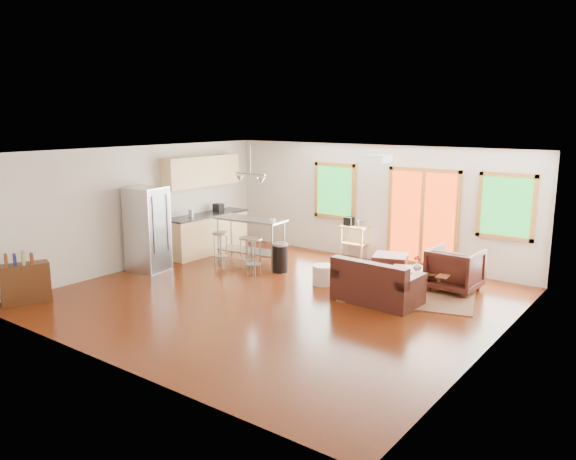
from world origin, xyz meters
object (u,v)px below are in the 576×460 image
Objects in this scene: rug at (409,294)px; refrigerator at (148,229)px; island at (251,232)px; armchair at (455,268)px; loveseat at (376,285)px; coffee_table at (418,272)px; kitchen_cart at (354,230)px; ottoman at (390,265)px.

refrigerator is (-5.14, -1.76, 0.88)m from rug.
island reaches higher than rug.
island is (1.32, 1.77, -0.20)m from refrigerator.
rug is at bearing 51.93° from armchair.
loveseat is at bearing -109.53° from rug.
loveseat reaches higher than coffee_table.
island reaches higher than loveseat.
kitchen_cart reaches higher than rug.
rug is at bearing -84.94° from coffee_table.
island is at bearing -133.35° from kitchen_cart.
refrigerator reaches higher than island.
rug is 2.87m from kitchen_cart.
ottoman is at bearing -31.71° from kitchen_cart.
ottoman reaches higher than rug.
coffee_table is at bearing -30.18° from ottoman.
rug is 2.43× the size of kitchen_cart.
island is (-3.82, 0.01, 0.68)m from rug.
kitchen_cart is (-2.19, 1.74, 0.64)m from rug.
refrigerator is (-5.10, -2.20, 0.56)m from coffee_table.
refrigerator is at bearing -161.09° from rug.
refrigerator reaches higher than ottoman.
ottoman reaches higher than coffee_table.
armchair is 1.36× the size of ottoman.
coffee_table is 2.53m from kitchen_cart.
rug is 0.54m from coffee_table.
ottoman is at bearing 111.72° from loveseat.
rug is at bearing 73.30° from loveseat.
kitchen_cart is (-1.92, 2.51, 0.34)m from loveseat.
coffee_table is at bearing 24.29° from armchair.
refrigerator is at bearing 24.83° from armchair.
loveseat is 3.17m from kitchen_cart.
coffee_table is 0.68m from armchair.
island is 1.73× the size of kitchen_cart.
armchair is (0.62, 0.26, 0.13)m from coffee_table.
refrigerator reaches higher than kitchen_cart.
loveseat is (-0.27, -0.77, 0.30)m from rug.
loveseat is at bearing 2.50° from refrigerator.
island reaches higher than ottoman.
ottoman is 3.14m from island.
armchair is at bearing 62.74° from loveseat.
rug is 2.56× the size of armchair.
refrigerator is at bearing -165.67° from loveseat.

